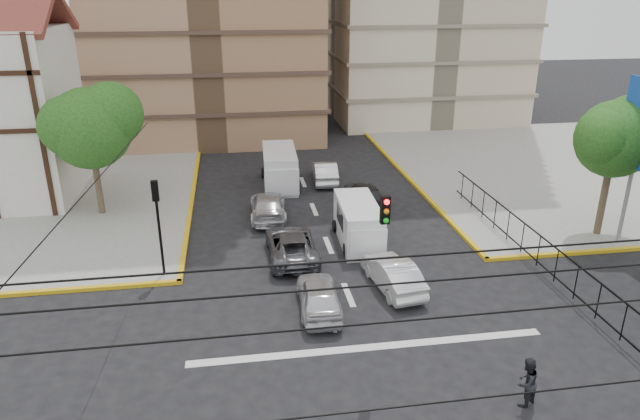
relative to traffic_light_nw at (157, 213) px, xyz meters
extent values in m
plane|color=black|center=(7.80, -7.80, -3.11)|extent=(160.00, 160.00, 0.00)
cube|color=gray|center=(27.80, 12.20, -3.04)|extent=(26.00, 26.00, 0.15)
cube|color=silver|center=(7.80, -6.60, -3.11)|extent=(13.00, 0.40, 0.01)
cylinder|color=slate|center=(22.30, 0.20, -0.96)|extent=(0.20, 0.20, 4.00)
cylinder|color=#473828|center=(21.80, 1.20, -0.87)|extent=(0.36, 0.36, 4.48)
sphere|color=#1C4A15|center=(21.80, 1.20, 2.05)|extent=(3.80, 3.80, 3.80)
sphere|color=#1C4A15|center=(22.75, 1.50, 2.62)|extent=(3.04, 3.04, 3.04)
sphere|color=#1C4A15|center=(21.04, 0.90, 2.24)|extent=(2.85, 2.85, 2.85)
cylinder|color=#473828|center=(-4.20, 8.20, -1.01)|extent=(0.36, 0.36, 4.20)
sphere|color=#1C4A15|center=(-4.20, 8.20, 1.89)|extent=(4.40, 4.40, 4.40)
sphere|color=#1C4A15|center=(-3.10, 8.50, 2.55)|extent=(3.52, 3.52, 3.52)
sphere|color=#1C4A15|center=(-5.08, 7.90, 2.11)|extent=(3.30, 3.30, 3.30)
cylinder|color=black|center=(0.00, 0.00, -1.21)|extent=(0.12, 0.12, 3.50)
cube|color=black|center=(0.00, 0.00, 0.99)|extent=(0.28, 0.22, 0.90)
sphere|color=#FF0C0C|center=(0.00, 0.00, 1.29)|extent=(0.17, 0.17, 0.17)
cube|color=black|center=(7.80, -7.80, 2.69)|extent=(0.28, 0.22, 0.90)
cylinder|color=black|center=(7.80, -16.80, 3.14)|extent=(18.00, 0.03, 0.03)
cube|color=silver|center=(9.33, 2.35, -2.06)|extent=(2.02, 4.66, 2.11)
cube|color=silver|center=(9.33, 0.52, -2.19)|extent=(1.79, 1.17, 1.47)
cube|color=black|center=(9.33, 0.20, -1.69)|extent=(1.70, 0.17, 0.83)
cylinder|color=black|center=(8.45, 0.89, -2.79)|extent=(0.25, 0.64, 0.64)
cylinder|color=black|center=(10.20, 0.89, -2.79)|extent=(0.25, 0.64, 0.64)
cylinder|color=black|center=(8.45, 3.82, -2.79)|extent=(0.25, 0.64, 0.64)
cylinder|color=black|center=(10.20, 3.82, -2.79)|extent=(0.25, 0.64, 0.64)
cube|color=silver|center=(6.25, 11.87, -1.93)|extent=(2.27, 5.22, 2.36)
cube|color=silver|center=(6.25, 9.81, -2.08)|extent=(2.00, 1.32, 1.64)
cube|color=black|center=(6.25, 9.45, -1.52)|extent=(1.90, 0.18, 0.92)
cylinder|color=black|center=(5.27, 10.22, -2.75)|extent=(0.25, 0.72, 0.72)
cylinder|color=black|center=(7.22, 10.22, -2.75)|extent=(0.25, 0.72, 0.72)
cylinder|color=black|center=(5.27, 13.51, -2.75)|extent=(0.25, 0.72, 0.72)
cylinder|color=black|center=(7.22, 13.51, -2.75)|extent=(0.25, 0.72, 0.72)
imported|color=silver|center=(6.39, -3.79, -2.44)|extent=(1.76, 4.03, 1.35)
imported|color=white|center=(9.79, -2.50, -2.43)|extent=(1.98, 4.28, 1.36)
imported|color=#53545A|center=(5.83, 1.11, -2.44)|extent=(2.26, 4.86, 1.35)
imported|color=silver|center=(5.10, 6.42, -2.42)|extent=(2.17, 4.86, 1.38)
imported|color=#242426|center=(10.80, 7.30, -2.38)|extent=(1.97, 4.40, 1.47)
imported|color=white|center=(9.25, 12.06, -2.42)|extent=(1.81, 4.31, 1.39)
imported|color=black|center=(11.82, -10.24, -2.29)|extent=(1.00, 0.94, 1.65)
camera|label=1|loc=(3.36, -23.38, 8.99)|focal=32.00mm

